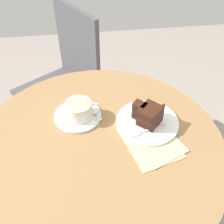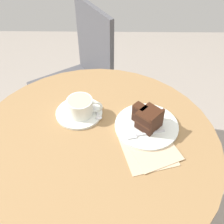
% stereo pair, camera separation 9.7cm
% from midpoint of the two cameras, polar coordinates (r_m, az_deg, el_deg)
% --- Properties ---
extents(cafe_table, '(0.84, 0.84, 0.76)m').
position_cam_midpoint_polar(cafe_table, '(1.02, -5.32, -10.96)').
color(cafe_table, olive).
rests_on(cafe_table, ground).
extents(saucer, '(0.17, 0.17, 0.01)m').
position_cam_midpoint_polar(saucer, '(1.02, -9.67, -0.91)').
color(saucer, silver).
rests_on(saucer, cafe_table).
extents(coffee_cup, '(0.12, 0.09, 0.06)m').
position_cam_midpoint_polar(coffee_cup, '(0.99, -9.44, 0.37)').
color(coffee_cup, silver).
rests_on(coffee_cup, saucer).
extents(teaspoon, '(0.05, 0.10, 0.00)m').
position_cam_midpoint_polar(teaspoon, '(1.01, -6.17, -0.48)').
color(teaspoon, silver).
rests_on(teaspoon, saucer).
extents(cake_plate, '(0.22, 0.22, 0.01)m').
position_cam_midpoint_polar(cake_plate, '(0.98, 4.36, -2.27)').
color(cake_plate, silver).
rests_on(cake_plate, cafe_table).
extents(cake_slice, '(0.11, 0.10, 0.08)m').
position_cam_midpoint_polar(cake_slice, '(0.95, 4.57, -0.69)').
color(cake_slice, black).
rests_on(cake_slice, cake_plate).
extents(fork, '(0.13, 0.04, 0.00)m').
position_cam_midpoint_polar(fork, '(0.94, 3.60, -4.08)').
color(fork, silver).
rests_on(fork, cake_plate).
extents(napkin, '(0.21, 0.19, 0.00)m').
position_cam_midpoint_polar(napkin, '(0.92, 5.89, -7.09)').
color(napkin, tan).
rests_on(napkin, cafe_table).
extents(cafe_chair, '(0.53, 0.53, 0.90)m').
position_cam_midpoint_polar(cafe_chair, '(1.61, -10.82, 7.16)').
color(cafe_chair, '#4C4C51').
rests_on(cafe_chair, ground).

